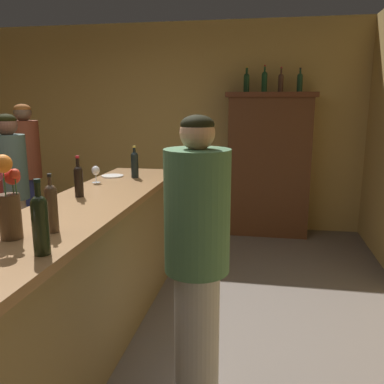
{
  "coord_description": "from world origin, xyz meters",
  "views": [
    {
      "loc": [
        1.45,
        -2.36,
        1.66
      ],
      "look_at": [
        0.97,
        0.29,
        1.08
      ],
      "focal_mm": 38.17,
      "sensor_mm": 36.0,
      "label": 1
    }
  ],
  "objects_px": {
    "wine_bottle_pinot": "(79,179)",
    "flower_arrangement": "(9,200)",
    "wine_bottle_riesling": "(135,163)",
    "display_bottle_midright": "(300,82)",
    "cheese_plate": "(113,176)",
    "display_bottle_midleft": "(264,81)",
    "wine_bottle_syrah": "(40,222)",
    "bartender": "(197,256)",
    "display_cabinet": "(269,162)",
    "display_bottle_center": "(281,82)",
    "wine_bottle_malbec": "(52,206)",
    "wine_glass_mid": "(96,171)",
    "patron_by_cabinet": "(12,189)",
    "bar_counter": "(86,275)",
    "patron_redhead": "(28,171)",
    "display_bottle_left": "(247,81)"
  },
  "relations": [
    {
      "from": "wine_bottle_pinot",
      "to": "flower_arrangement",
      "type": "distance_m",
      "value": 0.93
    },
    {
      "from": "wine_bottle_pinot",
      "to": "display_bottle_midright",
      "type": "relative_size",
      "value": 1.04
    },
    {
      "from": "wine_glass_mid",
      "to": "patron_by_cabinet",
      "type": "bearing_deg",
      "value": 168.15
    },
    {
      "from": "cheese_plate",
      "to": "display_bottle_left",
      "type": "relative_size",
      "value": 0.65
    },
    {
      "from": "flower_arrangement",
      "to": "patron_redhead",
      "type": "height_order",
      "value": "patron_redhead"
    },
    {
      "from": "flower_arrangement",
      "to": "patron_redhead",
      "type": "relative_size",
      "value": 0.25
    },
    {
      "from": "wine_bottle_syrah",
      "to": "bartender",
      "type": "xyz_separation_m",
      "value": [
        0.63,
        0.42,
        -0.28
      ]
    },
    {
      "from": "display_bottle_left",
      "to": "display_bottle_center",
      "type": "height_order",
      "value": "display_bottle_left"
    },
    {
      "from": "display_bottle_left",
      "to": "wine_bottle_riesling",
      "type": "bearing_deg",
      "value": -117.29
    },
    {
      "from": "wine_glass_mid",
      "to": "wine_bottle_pinot",
      "type": "bearing_deg",
      "value": -79.52
    },
    {
      "from": "display_bottle_center",
      "to": "patron_by_cabinet",
      "type": "height_order",
      "value": "display_bottle_center"
    },
    {
      "from": "wine_glass_mid",
      "to": "patron_redhead",
      "type": "height_order",
      "value": "patron_redhead"
    },
    {
      "from": "wine_glass_mid",
      "to": "bar_counter",
      "type": "bearing_deg",
      "value": -73.7
    },
    {
      "from": "wine_bottle_syrah",
      "to": "wine_glass_mid",
      "type": "relative_size",
      "value": 2.37
    },
    {
      "from": "bar_counter",
      "to": "cheese_plate",
      "type": "bearing_deg",
      "value": 100.18
    },
    {
      "from": "wine_glass_mid",
      "to": "display_bottle_midright",
      "type": "relative_size",
      "value": 0.51
    },
    {
      "from": "bar_counter",
      "to": "patron_redhead",
      "type": "height_order",
      "value": "patron_redhead"
    },
    {
      "from": "patron_by_cabinet",
      "to": "bar_counter",
      "type": "bearing_deg",
      "value": -3.62
    },
    {
      "from": "wine_bottle_syrah",
      "to": "patron_redhead",
      "type": "distance_m",
      "value": 3.03
    },
    {
      "from": "display_bottle_midright",
      "to": "bartender",
      "type": "distance_m",
      "value": 3.48
    },
    {
      "from": "wine_bottle_riesling",
      "to": "patron_redhead",
      "type": "distance_m",
      "value": 1.59
    },
    {
      "from": "wine_bottle_pinot",
      "to": "wine_bottle_malbec",
      "type": "relative_size",
      "value": 0.96
    },
    {
      "from": "wine_bottle_riesling",
      "to": "bar_counter",
      "type": "bearing_deg",
      "value": -91.74
    },
    {
      "from": "wine_bottle_malbec",
      "to": "patron_redhead",
      "type": "relative_size",
      "value": 0.19
    },
    {
      "from": "display_cabinet",
      "to": "wine_bottle_pinot",
      "type": "height_order",
      "value": "display_cabinet"
    },
    {
      "from": "display_bottle_center",
      "to": "display_bottle_midleft",
      "type": "bearing_deg",
      "value": 180.0
    },
    {
      "from": "wine_glass_mid",
      "to": "cheese_plate",
      "type": "xyz_separation_m",
      "value": [
        0.03,
        0.3,
        -0.09
      ]
    },
    {
      "from": "wine_bottle_syrah",
      "to": "cheese_plate",
      "type": "height_order",
      "value": "wine_bottle_syrah"
    },
    {
      "from": "wine_bottle_pinot",
      "to": "display_bottle_center",
      "type": "height_order",
      "value": "display_bottle_center"
    },
    {
      "from": "display_bottle_left",
      "to": "display_bottle_midleft",
      "type": "relative_size",
      "value": 0.95
    },
    {
      "from": "display_bottle_center",
      "to": "bartender",
      "type": "bearing_deg",
      "value": -98.58
    },
    {
      "from": "wine_bottle_malbec",
      "to": "patron_redhead",
      "type": "distance_m",
      "value": 2.71
    },
    {
      "from": "display_cabinet",
      "to": "display_bottle_center",
      "type": "distance_m",
      "value": 0.99
    },
    {
      "from": "wine_bottle_riesling",
      "to": "display_bottle_midright",
      "type": "bearing_deg",
      "value": 48.55
    },
    {
      "from": "wine_bottle_syrah",
      "to": "display_bottle_center",
      "type": "relative_size",
      "value": 1.14
    },
    {
      "from": "display_cabinet",
      "to": "flower_arrangement",
      "type": "relative_size",
      "value": 4.27
    },
    {
      "from": "display_bottle_center",
      "to": "bartender",
      "type": "distance_m",
      "value": 3.44
    },
    {
      "from": "wine_bottle_riesling",
      "to": "bartender",
      "type": "bearing_deg",
      "value": -61.39
    },
    {
      "from": "display_bottle_midright",
      "to": "display_cabinet",
      "type": "bearing_deg",
      "value": -180.0
    },
    {
      "from": "wine_bottle_syrah",
      "to": "patron_redhead",
      "type": "relative_size",
      "value": 0.2
    },
    {
      "from": "wine_bottle_syrah",
      "to": "flower_arrangement",
      "type": "bearing_deg",
      "value": 146.7
    },
    {
      "from": "wine_bottle_malbec",
      "to": "cheese_plate",
      "type": "bearing_deg",
      "value": 100.38
    },
    {
      "from": "cheese_plate",
      "to": "display_bottle_center",
      "type": "relative_size",
      "value": 0.67
    },
    {
      "from": "cheese_plate",
      "to": "display_bottle_midleft",
      "type": "height_order",
      "value": "display_bottle_midleft"
    },
    {
      "from": "display_bottle_center",
      "to": "cheese_plate",
      "type": "bearing_deg",
      "value": -131.51
    },
    {
      "from": "flower_arrangement",
      "to": "wine_bottle_pinot",
      "type": "bearing_deg",
      "value": 94.94
    },
    {
      "from": "display_cabinet",
      "to": "wine_bottle_syrah",
      "type": "bearing_deg",
      "value": -105.41
    },
    {
      "from": "wine_bottle_malbec",
      "to": "patron_by_cabinet",
      "type": "xyz_separation_m",
      "value": [
        -1.25,
        1.52,
        -0.27
      ]
    },
    {
      "from": "wine_bottle_syrah",
      "to": "bartender",
      "type": "height_order",
      "value": "bartender"
    },
    {
      "from": "flower_arrangement",
      "to": "display_bottle_midright",
      "type": "xyz_separation_m",
      "value": [
        1.6,
        3.48,
        0.72
      ]
    }
  ]
}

